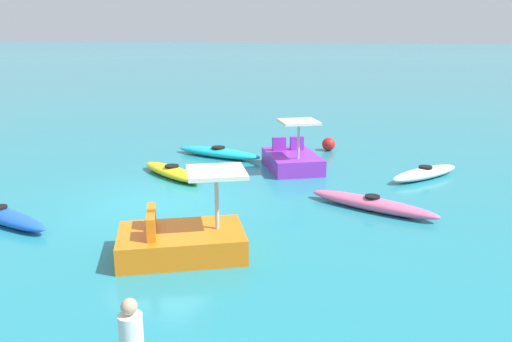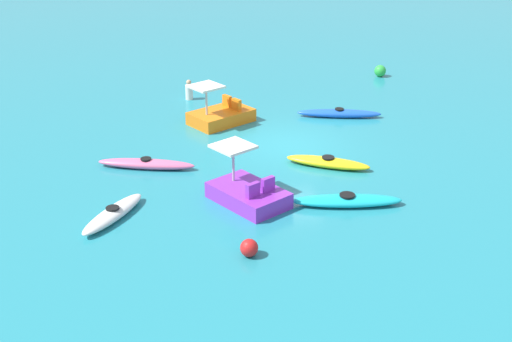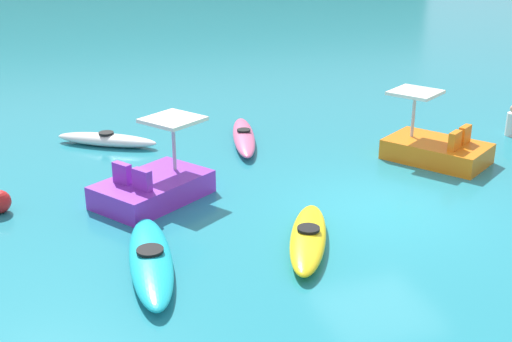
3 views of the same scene
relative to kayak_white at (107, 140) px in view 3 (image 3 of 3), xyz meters
The scene contains 8 objects.
ground_plane 7.81m from the kayak_white, 50.16° to the right, with size 600.00×600.00×0.00m, color teal.
kayak_white is the anchor object (origin of this frame).
kayak_cyan 6.97m from the kayak_white, 90.37° to the right, with size 1.10×3.41×0.37m.
kayak_yellow 7.61m from the kayak_white, 67.83° to the right, with size 1.85×2.90×0.37m.
kayak_pink 3.66m from the kayak_white, 14.39° to the right, with size 1.36×3.38×0.37m.
pedal_boat_orange 8.54m from the kayak_white, 26.32° to the right, with size 2.57×2.83×1.68m.
pedal_boat_purple 4.06m from the kayak_white, 82.43° to the right, with size 2.83×2.59×1.68m.
person_near_shore 11.12m from the kayak_white, 13.90° to the right, with size 0.37×0.37×0.88m.
Camera 3 is at (-6.53, -11.20, 5.70)m, focal length 46.65 mm.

